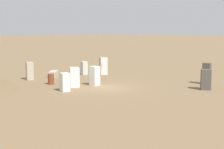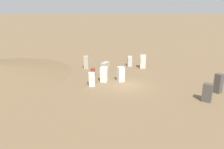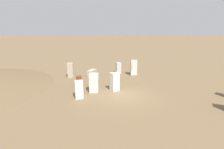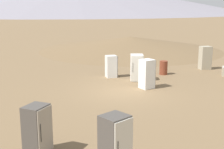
% 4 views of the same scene
% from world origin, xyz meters
% --- Properties ---
extents(ground_plane, '(1000.00, 1000.00, 0.00)m').
position_xyz_m(ground_plane, '(0.00, 0.00, 0.00)').
color(ground_plane, brown).
extents(dirt_mound, '(19.17, 19.17, 1.39)m').
position_xyz_m(dirt_mound, '(-9.73, -13.49, 0.70)').
color(dirt_mound, brown).
rests_on(dirt_mound, ground_plane).
extents(discarded_fridge_2, '(0.98, 0.96, 1.63)m').
position_xyz_m(discarded_fridge_2, '(6.42, 4.79, 0.82)').
color(discarded_fridge_2, '#4C4742').
rests_on(discarded_fridge_2, ground_plane).
extents(discarded_fridge_4, '(0.78, 0.68, 1.66)m').
position_xyz_m(discarded_fridge_4, '(-1.53, 0.07, 0.83)').
color(discarded_fridge_4, white).
rests_on(discarded_fridge_4, ground_plane).
extents(discarded_fridge_6, '(1.04, 1.05, 1.67)m').
position_xyz_m(discarded_fridge_6, '(-2.08, -1.70, 0.83)').
color(discarded_fridge_6, white).
rests_on(discarded_fridge_6, ground_plane).
extents(discarded_fridge_7, '(0.95, 0.85, 1.71)m').
position_xyz_m(discarded_fridge_7, '(-8.51, -2.00, 0.85)').
color(discarded_fridge_7, '#B2A88E').
rests_on(discarded_fridge_7, ground_plane).
extents(discarded_fridge_8, '(0.84, 0.78, 1.44)m').
position_xyz_m(discarded_fridge_8, '(-1.24, -3.38, 0.72)').
color(discarded_fridge_8, white).
rests_on(discarded_fridge_8, ground_plane).
extents(rusty_barrel, '(0.54, 0.54, 0.94)m').
position_xyz_m(rusty_barrel, '(-4.71, -2.22, 0.47)').
color(rusty_barrel, brown).
rests_on(rusty_barrel, ground_plane).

